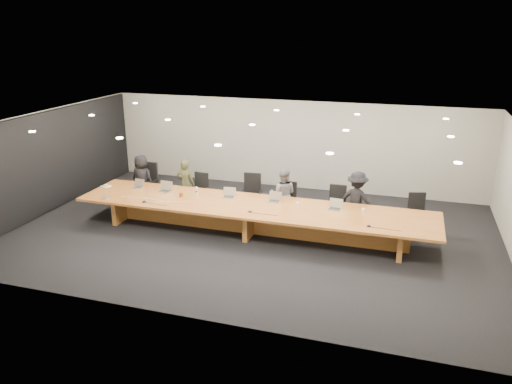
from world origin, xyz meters
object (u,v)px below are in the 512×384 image
chair_right (336,206)px  mic_right (369,226)px  conference_table (252,214)px  person_d (357,200)px  av_box (106,198)px  mic_left (144,201)px  laptop_e (335,205)px  paper_cup_near (297,204)px  person_a (142,179)px  person_c (283,194)px  chair_far_left (147,182)px  chair_left (199,190)px  chair_mid_left (251,194)px  chair_mid_right (287,201)px  laptop_b (164,187)px  person_b (186,184)px  mic_center (250,211)px  amber_mug (181,195)px  water_bottle (197,191)px  paper_cup_far (363,210)px  chair_far_right (418,213)px  laptop_d (274,197)px  laptop_a (137,184)px  laptop_c (229,193)px

chair_right → mic_right: chair_right is taller
conference_table → person_d: bearing=25.3°
av_box → mic_left: (1.11, 0.02, 0.00)m
laptop_e → paper_cup_near: 0.93m
person_a → mic_right: bearing=169.6°
person_c → mic_left: 3.62m
person_c → person_a: bearing=-7.1°
chair_far_left → laptop_e: bearing=-9.0°
chair_left → chair_mid_left: size_ratio=0.89×
chair_mid_left → chair_mid_right: size_ratio=1.10×
laptop_b → person_b: bearing=82.1°
laptop_b → mic_center: size_ratio=3.02×
amber_mug → mic_center: 2.12m
chair_mid_right → laptop_e: size_ratio=3.15×
chair_mid_left → water_bottle: (-1.16, -1.03, 0.29)m
chair_mid_left → paper_cup_far: 3.30m
chair_mid_left → mic_right: (3.36, -1.86, 0.20)m
person_a → water_bottle: (2.16, -0.95, 0.14)m
person_d → paper_cup_near: (-1.36, -0.86, 0.04)m
chair_mid_left → paper_cup_near: 1.87m
chair_right → person_c: size_ratio=0.74×
laptop_b → paper_cup_far: size_ratio=4.05×
conference_table → chair_far_right: size_ratio=8.81×
conference_table → laptop_e: laptop_e is taller
chair_far_right → av_box: (-7.74, -1.91, 0.25)m
person_a → mic_left: bearing=125.6°
person_d → paper_cup_near: 1.61m
conference_table → water_bottle: 1.69m
chair_far_right → chair_left: bearing=163.7°
laptop_d → amber_mug: laptop_d is taller
chair_far_right → mic_left: (-6.64, -1.88, 0.26)m
amber_mug → paper_cup_far: amber_mug is taller
chair_far_right → laptop_e: 2.22m
person_d → mic_left: person_d is taller
laptop_b → mic_right: size_ratio=3.04×
chair_far_left → paper_cup_far: (6.38, -0.99, 0.20)m
chair_far_left → paper_cup_near: 4.90m
chair_far_right → paper_cup_far: chair_far_right is taller
person_c → chair_far_right: bearing=176.4°
laptop_a → chair_far_right: bearing=11.9°
water_bottle → chair_mid_right: bearing=21.6°
av_box → chair_mid_left: bearing=42.5°
paper_cup_near → water_bottle: bearing=180.0°
person_b → laptop_c: 1.83m
conference_table → mic_right: bearing=-10.5°
person_a → person_d: person_d is taller
conference_table → paper_cup_near: (1.08, 0.29, 0.27)m
person_a → chair_left: bearing=-172.2°
laptop_e → chair_mid_left: bearing=165.3°
chair_right → laptop_c: size_ratio=3.30×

